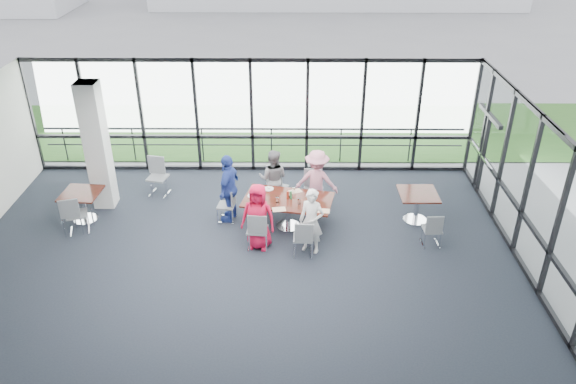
{
  "coord_description": "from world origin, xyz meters",
  "views": [
    {
      "loc": [
        1.09,
        -9.3,
        7.15
      ],
      "look_at": [
        1.01,
        1.67,
        1.1
      ],
      "focal_mm": 35.0,
      "sensor_mm": 36.0,
      "label": 1
    }
  ],
  "objects_px": {
    "chair_main_end": "(226,205)",
    "chair_spare_lb": "(158,178)",
    "diner_far_left": "(273,179)",
    "chair_spare_la": "(77,214)",
    "diner_far_right": "(317,181)",
    "chair_spare_r": "(432,229)",
    "structural_column": "(97,146)",
    "side_table_right": "(418,197)",
    "side_table_left": "(81,197)",
    "diner_near_left": "(258,217)",
    "chair_main_nl": "(257,230)",
    "chair_main_fr": "(314,191)",
    "main_table": "(288,203)",
    "diner_end": "(229,188)",
    "chair_main_nr": "(303,237)",
    "diner_near_right": "(311,221)",
    "chair_main_fl": "(277,188)"
  },
  "relations": [
    {
      "from": "main_table",
      "to": "diner_end",
      "type": "distance_m",
      "value": 1.46
    },
    {
      "from": "diner_near_left",
      "to": "diner_far_right",
      "type": "xyz_separation_m",
      "value": [
        1.34,
        1.6,
        0.03
      ]
    },
    {
      "from": "diner_near_right",
      "to": "chair_main_fr",
      "type": "xyz_separation_m",
      "value": [
        0.11,
        1.84,
        -0.27
      ]
    },
    {
      "from": "main_table",
      "to": "diner_near_left",
      "type": "relative_size",
      "value": 1.44
    },
    {
      "from": "structural_column",
      "to": "chair_main_nr",
      "type": "height_order",
      "value": "structural_column"
    },
    {
      "from": "structural_column",
      "to": "chair_main_nr",
      "type": "distance_m",
      "value": 5.52
    },
    {
      "from": "chair_spare_lb",
      "to": "chair_spare_r",
      "type": "distance_m",
      "value": 6.97
    },
    {
      "from": "structural_column",
      "to": "chair_main_nl",
      "type": "relative_size",
      "value": 3.54
    },
    {
      "from": "main_table",
      "to": "chair_main_end",
      "type": "relative_size",
      "value": 2.73
    },
    {
      "from": "chair_spare_lb",
      "to": "diner_far_right",
      "type": "bearing_deg",
      "value": -178.61
    },
    {
      "from": "structural_column",
      "to": "side_table_left",
      "type": "distance_m",
      "value": 1.27
    },
    {
      "from": "chair_main_nl",
      "to": "chair_spare_lb",
      "type": "xyz_separation_m",
      "value": [
        -2.71,
        2.41,
        0.04
      ]
    },
    {
      "from": "chair_main_end",
      "to": "diner_far_left",
      "type": "bearing_deg",
      "value": 131.25
    },
    {
      "from": "side_table_left",
      "to": "chair_main_fr",
      "type": "distance_m",
      "value": 5.56
    },
    {
      "from": "diner_far_left",
      "to": "side_table_left",
      "type": "bearing_deg",
      "value": 19.65
    },
    {
      "from": "chair_spare_la",
      "to": "diner_far_left",
      "type": "bearing_deg",
      "value": -1.07
    },
    {
      "from": "structural_column",
      "to": "diner_near_right",
      "type": "distance_m",
      "value": 5.57
    },
    {
      "from": "structural_column",
      "to": "diner_far_right",
      "type": "bearing_deg",
      "value": -2.78
    },
    {
      "from": "main_table",
      "to": "diner_far_right",
      "type": "xyz_separation_m",
      "value": [
        0.69,
        0.78,
        0.17
      ]
    },
    {
      "from": "chair_main_end",
      "to": "chair_spare_la",
      "type": "bearing_deg",
      "value": -73.17
    },
    {
      "from": "diner_far_right",
      "to": "diner_far_left",
      "type": "bearing_deg",
      "value": -1.94
    },
    {
      "from": "chair_spare_lb",
      "to": "diner_far_left",
      "type": "bearing_deg",
      "value": -178.03
    },
    {
      "from": "side_table_right",
      "to": "diner_far_left",
      "type": "relative_size",
      "value": 0.6
    },
    {
      "from": "chair_main_nr",
      "to": "chair_main_fr",
      "type": "xyz_separation_m",
      "value": [
        0.29,
        1.98,
        0.05
      ]
    },
    {
      "from": "side_table_right",
      "to": "chair_main_nr",
      "type": "bearing_deg",
      "value": -152.59
    },
    {
      "from": "structural_column",
      "to": "chair_spare_r",
      "type": "bearing_deg",
      "value": -12.71
    },
    {
      "from": "main_table",
      "to": "side_table_right",
      "type": "relative_size",
      "value": 2.43
    },
    {
      "from": "diner_far_right",
      "to": "chair_spare_r",
      "type": "height_order",
      "value": "diner_far_right"
    },
    {
      "from": "main_table",
      "to": "diner_end",
      "type": "relative_size",
      "value": 1.31
    },
    {
      "from": "side_table_left",
      "to": "diner_far_right",
      "type": "relative_size",
      "value": 0.58
    },
    {
      "from": "side_table_right",
      "to": "chair_spare_lb",
      "type": "xyz_separation_m",
      "value": [
        -6.45,
        1.25,
        -0.15
      ]
    },
    {
      "from": "chair_main_end",
      "to": "chair_spare_lb",
      "type": "distance_m",
      "value": 2.28
    },
    {
      "from": "side_table_right",
      "to": "chair_spare_lb",
      "type": "height_order",
      "value": "chair_spare_lb"
    },
    {
      "from": "chair_spare_r",
      "to": "side_table_left",
      "type": "bearing_deg",
      "value": 170.18
    },
    {
      "from": "diner_near_left",
      "to": "chair_spare_r",
      "type": "relative_size",
      "value": 1.89
    },
    {
      "from": "main_table",
      "to": "side_table_right",
      "type": "distance_m",
      "value": 3.08
    },
    {
      "from": "side_table_left",
      "to": "chair_main_fl",
      "type": "relative_size",
      "value": 1.0
    },
    {
      "from": "structural_column",
      "to": "diner_end",
      "type": "bearing_deg",
      "value": -12.0
    },
    {
      "from": "diner_far_left",
      "to": "chair_spare_la",
      "type": "relative_size",
      "value": 1.63
    },
    {
      "from": "side_table_right",
      "to": "diner_near_right",
      "type": "bearing_deg",
      "value": -153.39
    },
    {
      "from": "diner_near_right",
      "to": "chair_main_end",
      "type": "relative_size",
      "value": 1.86
    },
    {
      "from": "chair_main_fl",
      "to": "chair_main_end",
      "type": "relative_size",
      "value": 1.15
    },
    {
      "from": "diner_far_right",
      "to": "chair_main_fl",
      "type": "bearing_deg",
      "value": -5.52
    },
    {
      "from": "chair_spare_lb",
      "to": "diner_end",
      "type": "bearing_deg",
      "value": 161.0
    },
    {
      "from": "main_table",
      "to": "diner_end",
      "type": "height_order",
      "value": "diner_end"
    },
    {
      "from": "chair_main_fr",
      "to": "chair_main_end",
      "type": "xyz_separation_m",
      "value": [
        -2.1,
        -0.57,
        -0.08
      ]
    },
    {
      "from": "diner_near_left",
      "to": "chair_main_fl",
      "type": "height_order",
      "value": "diner_near_left"
    },
    {
      "from": "structural_column",
      "to": "side_table_right",
      "type": "height_order",
      "value": "structural_column"
    },
    {
      "from": "main_table",
      "to": "chair_main_fl",
      "type": "relative_size",
      "value": 2.36
    },
    {
      "from": "diner_near_left",
      "to": "diner_far_left",
      "type": "distance_m",
      "value": 1.86
    }
  ]
}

